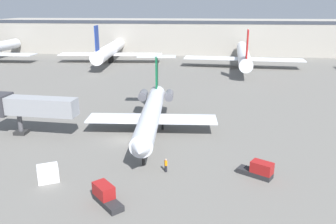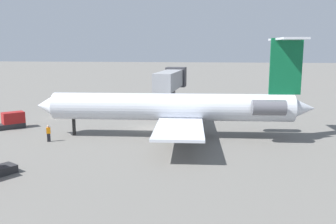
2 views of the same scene
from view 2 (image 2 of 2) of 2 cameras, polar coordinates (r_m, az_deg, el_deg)
name	(u,v)px [view 2 (image 2 of 2)]	position (r m, az deg, el deg)	size (l,w,h in m)	color
ground_plane	(151,129)	(42.52, -2.71, -2.66)	(400.00, 400.00, 0.10)	#66635E
regional_jet	(180,106)	(37.80, 1.85, 0.94)	(20.16, 29.36, 10.32)	silver
jet_bridge	(171,80)	(55.87, 0.52, 5.12)	(13.25, 3.78, 6.19)	gray
ground_crew_marshaller	(49,133)	(38.26, -18.39, -3.23)	(0.39, 0.47, 1.69)	black
baggage_tug_trailing	(10,121)	(46.15, -23.69, -1.37)	(3.79, 3.85, 1.90)	#262628
cargo_container_uld	(66,110)	(51.19, -15.80, 0.25)	(2.78, 2.56, 1.83)	silver
traffic_cone_near	(89,114)	(51.37, -12.41, -0.30)	(0.36, 0.36, 0.55)	orange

